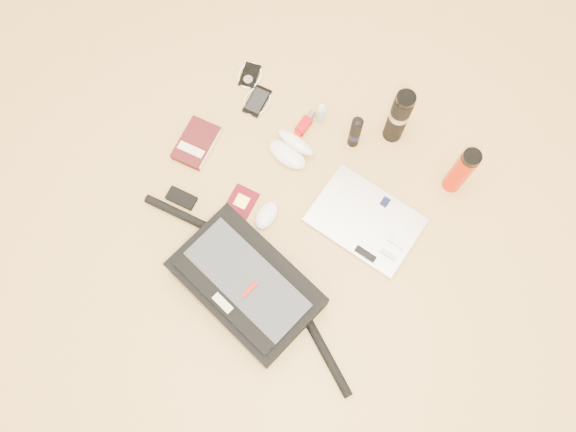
{
  "coord_description": "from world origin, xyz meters",
  "views": [
    {
      "loc": [
        0.23,
        -0.46,
        1.82
      ],
      "look_at": [
        0.01,
        0.04,
        0.06
      ],
      "focal_mm": 35.0,
      "sensor_mm": 36.0,
      "label": 1
    }
  ],
  "objects_px": {
    "laptop": "(365,221)",
    "thermos_red": "(461,171)",
    "book": "(197,143)",
    "messenger_bag": "(246,284)",
    "thermos_black": "(399,117)"
  },
  "relations": [
    {
      "from": "messenger_bag",
      "to": "thermos_black",
      "type": "distance_m",
      "value": 0.75
    },
    {
      "from": "thermos_red",
      "to": "thermos_black",
      "type": "bearing_deg",
      "value": 159.38
    },
    {
      "from": "laptop",
      "to": "thermos_red",
      "type": "height_order",
      "value": "thermos_red"
    },
    {
      "from": "messenger_bag",
      "to": "thermos_black",
      "type": "bearing_deg",
      "value": 91.49
    },
    {
      "from": "laptop",
      "to": "thermos_black",
      "type": "height_order",
      "value": "thermos_black"
    },
    {
      "from": "messenger_bag",
      "to": "book",
      "type": "xyz_separation_m",
      "value": [
        -0.38,
        0.39,
        -0.04
      ]
    },
    {
      "from": "thermos_black",
      "to": "book",
      "type": "bearing_deg",
      "value": -152.47
    },
    {
      "from": "thermos_black",
      "to": "thermos_red",
      "type": "distance_m",
      "value": 0.27
    },
    {
      "from": "thermos_red",
      "to": "book",
      "type": "bearing_deg",
      "value": -165.53
    },
    {
      "from": "laptop",
      "to": "thermos_red",
      "type": "xyz_separation_m",
      "value": [
        0.22,
        0.25,
        0.11
      ]
    },
    {
      "from": "messenger_bag",
      "to": "laptop",
      "type": "relative_size",
      "value": 2.25
    },
    {
      "from": "messenger_bag",
      "to": "book",
      "type": "height_order",
      "value": "messenger_bag"
    },
    {
      "from": "thermos_black",
      "to": "messenger_bag",
      "type": "bearing_deg",
      "value": -108.52
    },
    {
      "from": "messenger_bag",
      "to": "thermos_red",
      "type": "bearing_deg",
      "value": 71.25
    },
    {
      "from": "laptop",
      "to": "book",
      "type": "relative_size",
      "value": 2.23
    }
  ]
}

